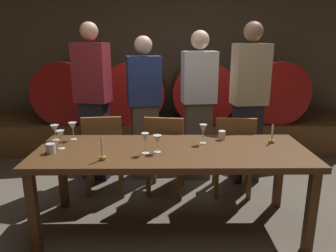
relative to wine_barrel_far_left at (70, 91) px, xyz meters
The scene contains 25 objects.
ground_plane 2.82m from the wine_barrel_far_left, 56.08° to the right, with size 8.16×8.16×0.00m, color brown.
back_wall 1.64m from the wine_barrel_far_left, 20.23° to the left, with size 6.28×0.24×2.64m, color brown.
barrel_shelf 1.64m from the wine_barrel_far_left, ahead, with size 5.65×0.90×0.46m, color brown.
wine_barrel_far_left is the anchor object (origin of this frame).
wine_barrel_center_left 0.97m from the wine_barrel_far_left, ahead, with size 0.89×0.77×0.89m.
wine_barrel_center_right 1.97m from the wine_barrel_far_left, ahead, with size 0.89×0.77×0.89m.
wine_barrel_far_right 3.00m from the wine_barrel_far_left, ahead, with size 0.89×0.77×0.89m.
dining_table 2.62m from the wine_barrel_far_left, 55.42° to the right, with size 2.30×0.84×0.74m.
chair_left 1.71m from the wine_barrel_far_left, 62.69° to the right, with size 0.44×0.44×0.88m.
chair_center 2.12m from the wine_barrel_far_left, 46.72° to the right, with size 0.45×0.45×0.88m.
chair_right 2.66m from the wine_barrel_far_left, 35.62° to the right, with size 0.43×0.43×0.88m.
guest_far_left 1.23m from the wine_barrel_far_left, 61.16° to the right, with size 0.42×0.32×1.82m.
guest_center_left 1.57m from the wine_barrel_far_left, 41.51° to the right, with size 0.42×0.32×1.68m.
guest_center_right 2.10m from the wine_barrel_far_left, 30.84° to the right, with size 0.41×0.28×1.74m.
guest_far_right 2.64m from the wine_barrel_far_left, 26.33° to the right, with size 0.41×0.29×1.82m.
candle_left 2.57m from the wine_barrel_far_left, 68.49° to the right, with size 0.05×0.05×0.20m.
candle_right 3.10m from the wine_barrel_far_left, 39.82° to the right, with size 0.05×0.05×0.19m.
wine_glass_far_left 1.93m from the wine_barrel_far_left, 77.71° to the right, with size 0.08×0.08×0.14m.
wine_glass_left 2.19m from the wine_barrel_far_left, 75.75° to the right, with size 0.07×0.07×0.16m.
wine_glass_center_left 1.95m from the wine_barrel_far_left, 73.01° to the right, with size 0.08×0.08×0.16m.
wine_glass_center_right 2.58m from the wine_barrel_far_left, 60.68° to the right, with size 0.06×0.06×0.17m.
wine_glass_right 2.60m from the wine_barrel_far_left, 58.50° to the right, with size 0.07×0.07×0.15m.
wine_glass_far_right 2.65m from the wine_barrel_far_left, 48.50° to the right, with size 0.07×0.07×0.17m.
cup_left 2.28m from the wine_barrel_far_left, 77.66° to the right, with size 0.07×0.07×0.08m, color silver.
cup_right 2.71m from the wine_barrel_far_left, 43.88° to the right, with size 0.07×0.07×0.08m, color white.
Camera 1 is at (-0.07, -2.45, 1.63)m, focal length 33.75 mm.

